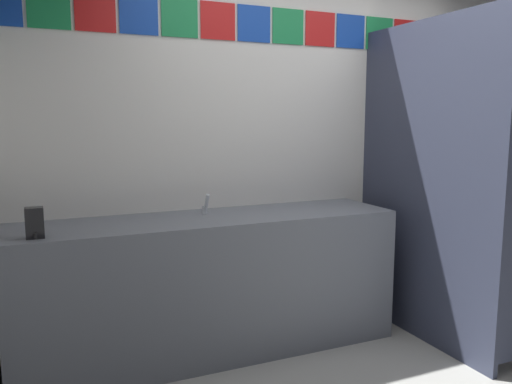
{
  "coord_description": "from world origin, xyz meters",
  "views": [
    {
      "loc": [
        -1.81,
        -1.88,
        1.49
      ],
      "look_at": [
        -0.63,
        0.81,
        1.07
      ],
      "focal_mm": 36.01,
      "sensor_mm": 36.0,
      "label": 1
    }
  ],
  "objects": [
    {
      "name": "wall_back",
      "position": [
        0.0,
        1.45,
        1.37
      ],
      "size": [
        4.12,
        0.09,
        2.72
      ],
      "color": "white",
      "rests_on": "ground_plane"
    },
    {
      "name": "stall_divider",
      "position": [
        0.73,
        0.51,
        1.06
      ],
      "size": [
        0.92,
        1.31,
        2.12
      ],
      "color": "#33384C",
      "rests_on": "ground_plane"
    },
    {
      "name": "faucet_center",
      "position": [
        -0.81,
        1.2,
        0.93
      ],
      "size": [
        0.04,
        0.1,
        0.14
      ],
      "color": "silver",
      "rests_on": "vanity_counter"
    },
    {
      "name": "toilet",
      "position": [
        1.15,
        0.91,
        0.3
      ],
      "size": [
        0.39,
        0.49,
        0.74
      ],
      "color": "white",
      "rests_on": "ground_plane"
    },
    {
      "name": "vanity_counter",
      "position": [
        -0.81,
        1.11,
        0.44
      ],
      "size": [
        2.4,
        0.6,
        0.88
      ],
      "color": "slate",
      "rests_on": "ground_plane"
    },
    {
      "name": "soap_dispenser",
      "position": [
        -1.82,
        0.93,
        0.96
      ],
      "size": [
        0.09,
        0.09,
        0.16
      ],
      "color": "black",
      "rests_on": "vanity_counter"
    }
  ]
}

